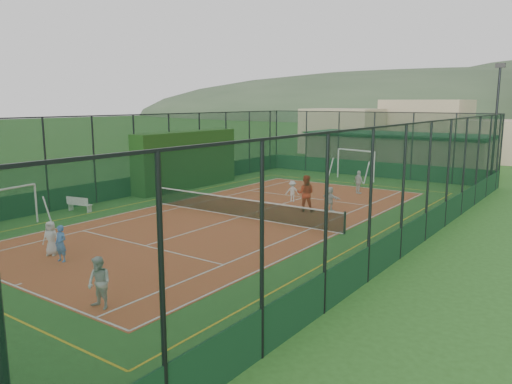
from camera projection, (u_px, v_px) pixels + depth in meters
ground at (241, 217)px, 25.39m from camera, size 300.00×300.00×0.00m
court_slab at (241, 217)px, 25.39m from camera, size 11.17×23.97×0.01m
tennis_net at (240, 207)px, 25.29m from camera, size 11.67×0.12×1.06m
perimeter_fence at (240, 168)px, 24.94m from camera, size 18.12×34.12×5.00m
floodlight_ne at (495, 127)px, 33.01m from camera, size 0.60×0.26×8.25m
clubhouse at (396, 152)px, 42.71m from camera, size 15.20×7.20×3.15m
hedge_left at (187, 160)px, 33.71m from camera, size 1.31×8.74×3.82m
white_bench at (80, 204)px, 26.63m from camera, size 1.49×0.70×0.81m
futsal_goal_near at (10, 209)px, 22.91m from camera, size 3.00×1.28×1.88m
futsal_goal_far at (356, 165)px, 37.31m from camera, size 3.56×1.73×2.21m
child_near_left at (51, 238)px, 18.95m from camera, size 0.77×0.67×1.32m
child_near_mid at (61, 243)px, 18.19m from camera, size 0.54×0.40×1.35m
child_near_right at (99, 283)px, 14.00m from camera, size 0.76×0.60×1.51m
child_far_left at (292, 191)px, 29.12m from camera, size 0.91×0.84×1.23m
child_far_right at (359, 182)px, 31.65m from camera, size 0.93×0.75×1.48m
child_far_back at (330, 199)px, 26.76m from camera, size 1.26×0.69×1.29m
coach at (306, 193)px, 26.46m from camera, size 1.17×1.06×1.96m
tennis_balls at (261, 212)px, 26.30m from camera, size 5.75×1.66×0.07m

